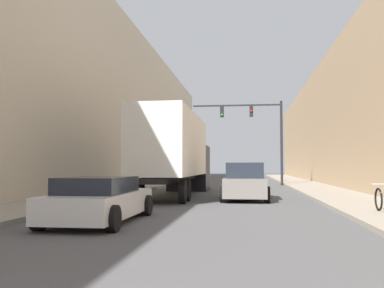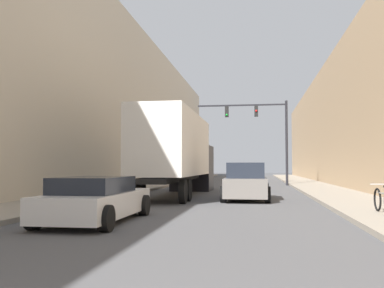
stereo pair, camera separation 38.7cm
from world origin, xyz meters
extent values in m
cube|color=gray|center=(6.08, 30.00, 0.07)|extent=(3.10, 80.00, 0.15)
cube|color=gray|center=(-6.08, 30.00, 0.07)|extent=(3.10, 80.00, 0.15)
cube|color=tan|center=(10.63, 30.00, 5.07)|extent=(6.00, 80.00, 10.13)
cube|color=beige|center=(-10.63, 30.00, 6.66)|extent=(6.00, 80.00, 13.31)
cube|color=silver|center=(-2.10, 19.76, 2.60)|extent=(2.44, 9.41, 3.01)
cube|color=black|center=(-2.10, 19.76, 0.95)|extent=(1.22, 9.41, 0.24)
cube|color=black|center=(-2.10, 25.91, 1.42)|extent=(2.44, 2.87, 2.83)
cylinder|color=black|center=(-3.18, 16.26, 0.50)|extent=(0.25, 1.00, 1.00)
cylinder|color=black|center=(-1.03, 16.26, 0.50)|extent=(0.25, 1.00, 1.00)
cylinder|color=black|center=(-3.18, 17.46, 0.50)|extent=(0.25, 1.00, 1.00)
cylinder|color=black|center=(-1.03, 17.46, 0.50)|extent=(0.25, 1.00, 1.00)
cylinder|color=black|center=(-3.18, 25.91, 0.50)|extent=(0.25, 1.00, 1.00)
cylinder|color=black|center=(-1.03, 25.91, 0.50)|extent=(0.25, 1.00, 1.00)
cube|color=silver|center=(-2.45, 10.29, 0.50)|extent=(1.84, 4.72, 0.64)
cube|color=#1E232D|center=(-2.45, 10.06, 1.04)|extent=(1.62, 2.59, 0.43)
cylinder|color=black|center=(-3.37, 11.95, 0.32)|extent=(0.25, 0.64, 0.64)
cylinder|color=black|center=(-1.53, 11.95, 0.32)|extent=(0.25, 0.64, 0.64)
cylinder|color=black|center=(-3.37, 8.53, 0.32)|extent=(0.25, 0.64, 0.64)
cylinder|color=black|center=(-1.53, 8.53, 0.32)|extent=(0.25, 0.64, 0.64)
cube|color=slate|center=(1.50, 18.66, 0.61)|extent=(1.85, 4.50, 0.83)
cube|color=#1E232D|center=(1.50, 18.43, 1.36)|extent=(1.63, 2.47, 0.68)
cylinder|color=black|center=(0.57, 20.21, 0.35)|extent=(0.25, 0.70, 0.70)
cylinder|color=black|center=(2.42, 20.21, 0.35)|extent=(0.25, 0.70, 0.70)
cylinder|color=black|center=(0.57, 17.01, 0.35)|extent=(0.25, 0.70, 0.70)
cylinder|color=black|center=(2.42, 17.01, 0.35)|extent=(0.25, 0.70, 0.70)
cylinder|color=black|center=(4.38, 34.03, 3.43)|extent=(0.20, 0.20, 6.86)
cube|color=black|center=(0.76, 34.03, 6.56)|extent=(7.24, 0.12, 0.12)
cube|color=black|center=(1.96, 34.03, 6.05)|extent=(0.30, 0.24, 0.90)
sphere|color=red|center=(1.96, 33.89, 6.05)|extent=(0.18, 0.18, 0.18)
cube|color=black|center=(-0.45, 34.03, 6.05)|extent=(0.30, 0.24, 0.90)
sphere|color=green|center=(-0.45, 33.89, 5.77)|extent=(0.18, 0.18, 0.18)
torus|color=black|center=(5.68, 12.85, 0.51)|extent=(0.06, 0.72, 0.72)
cube|color=gray|center=(5.68, 12.30, 0.74)|extent=(0.04, 1.11, 0.04)
cube|color=gray|center=(5.68, 12.80, 0.99)|extent=(0.44, 0.04, 0.04)
camera|label=1|loc=(1.61, -1.24, 1.55)|focal=40.00mm
camera|label=2|loc=(2.00, -1.19, 1.55)|focal=40.00mm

